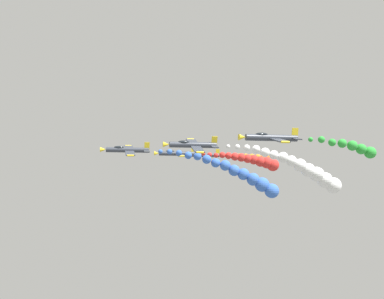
{
  "coord_description": "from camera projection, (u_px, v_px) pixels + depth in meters",
  "views": [
    {
      "loc": [
        -90.54,
        18.75,
        107.76
      ],
      "look_at": [
        0.0,
        0.0,
        115.36
      ],
      "focal_mm": 39.54,
      "sensor_mm": 36.0,
      "label": 1
    }
  ],
  "objects": [
    {
      "name": "airplane_lead",
      "position": [
        127.0,
        150.0,
        89.63
      ],
      "size": [
        9.23,
        10.35,
        3.4
      ],
      "rotation": [
        0.0,
        -0.3,
        0.0
      ],
      "color": "#333842"
    },
    {
      "name": "smoke_trail_lead",
      "position": [
        244.0,
        176.0,
        92.65
      ],
      "size": [
        4.87,
        26.39,
        10.68
      ],
      "color": "blue"
    },
    {
      "name": "airplane_left_inner",
      "position": [
        192.0,
        145.0,
        79.71
      ],
      "size": [
        9.07,
        10.35,
        3.72
      ],
      "rotation": [
        0.0,
        -0.36,
        0.0
      ],
      "color": "#333842"
    },
    {
      "name": "smoke_trail_left_inner",
      "position": [
        309.0,
        172.0,
        85.22
      ],
      "size": [
        3.81,
        24.84,
        9.57
      ],
      "color": "white"
    },
    {
      "name": "airplane_right_inner",
      "position": [
        176.0,
        153.0,
        104.31
      ],
      "size": [
        9.47,
        10.35,
        2.87
      ],
      "rotation": [
        0.0,
        -0.18,
        0.0
      ],
      "color": "#333842"
    },
    {
      "name": "smoke_trail_right_inner",
      "position": [
        256.0,
        161.0,
        107.61
      ],
      "size": [
        3.51,
        20.14,
        4.84
      ],
      "color": "red"
    },
    {
      "name": "airplane_left_outer",
      "position": [
        271.0,
        138.0,
        70.14
      ],
      "size": [
        9.4,
        10.35,
        3.07
      ],
      "rotation": [
        0.0,
        -0.22,
        0.0
      ],
      "color": "#333842"
    },
    {
      "name": "smoke_trail_left_outer",
      "position": [
        355.0,
        148.0,
        74.32
      ],
      "size": [
        3.2,
        13.84,
        3.62
      ],
      "color": "green"
    },
    {
      "name": "airplane_right_outer",
      "position": [
        203.0,
        155.0,
        118.07
      ],
      "size": [
        9.45,
        10.35,
        2.94
      ],
      "rotation": [
        0.0,
        -0.19,
        0.0
      ],
      "color": "#333842"
    },
    {
      "name": "smoke_trail_right_outer",
      "position": [
        258.0,
        157.0,
        121.86
      ],
      "size": [
        2.68,
        14.82,
        2.49
      ],
      "color": "orange"
    }
  ]
}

